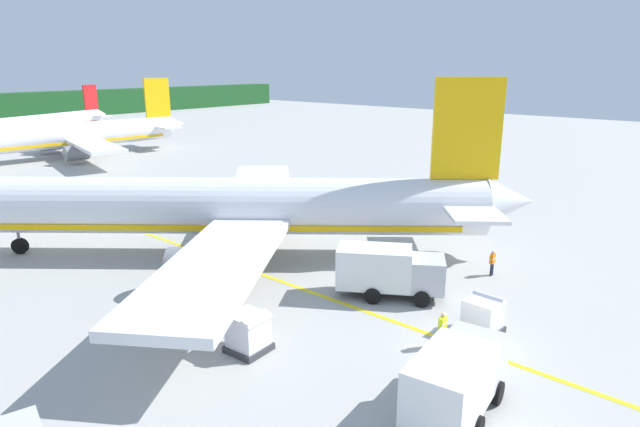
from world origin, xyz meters
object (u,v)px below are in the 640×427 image
(airliner_foreground, at_px, (223,207))
(airliner_far_taxiway, at_px, (41,123))
(airliner_mid_apron, at_px, (63,136))
(cargo_container_mid, at_px, (483,316))
(service_truck_catering, at_px, (457,379))
(cargo_container_near, at_px, (249,333))
(crew_loader_right, at_px, (492,261))
(service_truck_pushback, at_px, (389,270))
(crew_marshaller, at_px, (443,327))

(airliner_foreground, distance_m, airliner_far_taxiway, 75.98)
(airliner_mid_apron, bearing_deg, cargo_container_mid, -98.71)
(service_truck_catering, xyz_separation_m, cargo_container_near, (-1.77, 9.34, -0.66))
(cargo_container_near, height_order, cargo_container_mid, cargo_container_near)
(cargo_container_near, relative_size, crew_loader_right, 1.22)
(airliner_foreground, height_order, airliner_far_taxiway, airliner_foreground)
(cargo_container_near, distance_m, crew_loader_right, 16.63)
(airliner_far_taxiway, bearing_deg, cargo_container_mid, -101.09)
(service_truck_pushback, bearing_deg, airliner_mid_apron, 80.98)
(airliner_mid_apron, height_order, airliner_far_taxiway, airliner_mid_apron)
(service_truck_catering, distance_m, service_truck_pushback, 10.81)
(cargo_container_near, xyz_separation_m, crew_loader_right, (15.99, -4.59, 0.02))
(cargo_container_near, bearing_deg, service_truck_catering, -79.28)
(airliner_far_taxiway, distance_m, service_truck_pushback, 87.62)
(service_truck_pushback, relative_size, crew_loader_right, 3.84)
(cargo_container_mid, bearing_deg, cargo_container_near, 139.63)
(airliner_foreground, xyz_separation_m, crew_marshaller, (-1.58, -17.34, -2.35))
(crew_loader_right, bearing_deg, cargo_container_mid, -159.79)
(service_truck_catering, relative_size, cargo_container_mid, 3.17)
(cargo_container_mid, height_order, crew_loader_right, cargo_container_mid)
(crew_marshaller, bearing_deg, airliner_foreground, 84.79)
(service_truck_pushback, bearing_deg, airliner_far_taxiway, 78.54)
(airliner_foreground, relative_size, airliner_far_taxiway, 1.14)
(service_truck_catering, distance_m, crew_loader_right, 15.00)
(crew_loader_right, bearing_deg, service_truck_pushback, 155.27)
(cargo_container_mid, bearing_deg, crew_loader_right, 20.21)
(airliner_foreground, relative_size, crew_marshaller, 19.56)
(airliner_foreground, height_order, cargo_container_near, airliner_foreground)
(service_truck_pushback, relative_size, cargo_container_near, 3.16)
(cargo_container_near, xyz_separation_m, cargo_container_mid, (8.60, -7.31, -0.05))
(airliner_mid_apron, relative_size, airliner_far_taxiway, 1.24)
(airliner_foreground, bearing_deg, airliner_mid_apron, 76.95)
(service_truck_pushback, bearing_deg, airliner_foreground, 97.09)
(service_truck_catering, bearing_deg, cargo_container_mid, 16.55)
(service_truck_catering, height_order, crew_loader_right, service_truck_catering)
(airliner_far_taxiway, relative_size, service_truck_pushback, 4.88)
(airliner_far_taxiway, bearing_deg, airliner_foreground, -104.43)
(service_truck_pushback, relative_size, crew_marshaller, 3.52)
(airliner_mid_apron, relative_size, service_truck_catering, 6.34)
(airliner_foreground, relative_size, crew_loader_right, 21.33)
(service_truck_pushback, height_order, crew_loader_right, service_truck_pushback)
(airliner_far_taxiway, height_order, crew_marshaller, airliner_far_taxiway)
(crew_loader_right, bearing_deg, crew_marshaller, -169.13)
(airliner_foreground, height_order, service_truck_catering, airliner_foreground)
(airliner_far_taxiway, distance_m, cargo_container_near, 88.51)
(service_truck_catering, height_order, crew_marshaller, service_truck_catering)
(airliner_foreground, bearing_deg, cargo_container_near, -125.16)
(airliner_foreground, xyz_separation_m, service_truck_pushback, (1.53, -12.29, -1.81))
(service_truck_catering, bearing_deg, airliner_mid_apron, 76.00)
(cargo_container_near, bearing_deg, airliner_mid_apron, 72.29)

